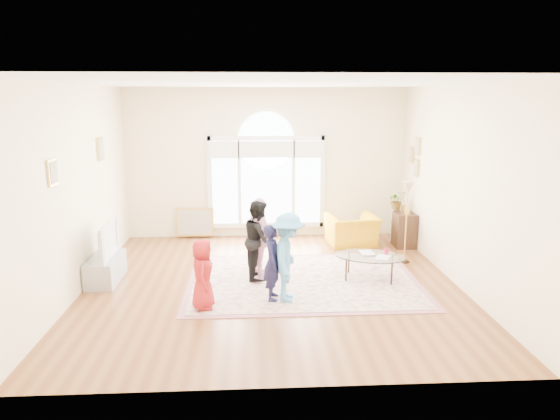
{
  "coord_description": "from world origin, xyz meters",
  "views": [
    {
      "loc": [
        -0.3,
        -7.69,
        2.97
      ],
      "look_at": [
        0.14,
        0.3,
        1.18
      ],
      "focal_mm": 32.0,
      "sensor_mm": 36.0,
      "label": 1
    }
  ],
  "objects": [
    {
      "name": "plant_pedestal",
      "position": [
        2.7,
        2.33,
        0.35
      ],
      "size": [
        0.2,
        0.2,
        0.7
      ],
      "primitive_type": "cylinder",
      "color": "white",
      "rests_on": "ground"
    },
    {
      "name": "potted_plant",
      "position": [
        2.7,
        2.33,
        0.9
      ],
      "size": [
        0.37,
        0.32,
        0.39
      ],
      "primitive_type": "imported",
      "rotation": [
        0.0,
        0.0,
        0.06
      ],
      "color": "#33722D",
      "rests_on": "plant_pedestal"
    },
    {
      "name": "armchair",
      "position": [
        1.73,
        2.11,
        0.32
      ],
      "size": [
        1.08,
        0.97,
        0.63
      ],
      "primitive_type": "imported",
      "rotation": [
        0.0,
        0.0,
        3.28
      ],
      "color": "gold",
      "rests_on": "ground"
    },
    {
      "name": "room_shell",
      "position": [
        0.01,
        2.83,
        1.57
      ],
      "size": [
        6.0,
        6.0,
        6.0
      ],
      "color": "#F5E4C0",
      "rests_on": "ground"
    },
    {
      "name": "floor_lamp",
      "position": [
        2.49,
        1.0,
        1.28
      ],
      "size": [
        0.27,
        0.27,
        1.51
      ],
      "color": "black",
      "rests_on": "ground"
    },
    {
      "name": "child_pink",
      "position": [
        -0.2,
        0.31,
        0.7
      ],
      "size": [
        0.63,
        0.86,
        1.36
      ],
      "primitive_type": "imported",
      "rotation": [
        0.0,
        0.0,
        2.0
      ],
      "color": "#F8AAC5",
      "rests_on": "area_rug"
    },
    {
      "name": "child_blue",
      "position": [
        0.21,
        -0.7,
        0.69
      ],
      "size": [
        0.61,
        0.92,
        1.33
      ],
      "primitive_type": "imported",
      "rotation": [
        0.0,
        0.0,
        1.43
      ],
      "color": "#53A0DF",
      "rests_on": "area_rug"
    },
    {
      "name": "leaning_picture",
      "position": [
        -1.56,
        2.9,
        0.0
      ],
      "size": [
        0.8,
        0.14,
        0.62
      ],
      "primitive_type": "cube",
      "rotation": [
        -0.14,
        0.0,
        0.0
      ],
      "color": "tan",
      "rests_on": "ground"
    },
    {
      "name": "tv_console",
      "position": [
        -2.75,
        0.3,
        0.21
      ],
      "size": [
        0.45,
        1.0,
        0.42
      ],
      "primitive_type": "cube",
      "color": "#9C9FA5",
      "rests_on": "ground"
    },
    {
      "name": "coffee_table",
      "position": [
        1.63,
        0.13,
        0.4
      ],
      "size": [
        1.32,
        1.04,
        0.54
      ],
      "rotation": [
        0.0,
        0.0,
        -0.29
      ],
      "color": "silver",
      "rests_on": "ground"
    },
    {
      "name": "ground",
      "position": [
        0.0,
        0.0,
        0.0
      ],
      "size": [
        6.0,
        6.0,
        0.0
      ],
      "primitive_type": "plane",
      "color": "brown",
      "rests_on": "ground"
    },
    {
      "name": "side_cabinet",
      "position": [
        2.78,
        1.99,
        0.35
      ],
      "size": [
        0.4,
        0.5,
        0.7
      ],
      "primitive_type": "cube",
      "color": "black",
      "rests_on": "ground"
    },
    {
      "name": "child_navy",
      "position": [
        -0.02,
        -0.64,
        0.6
      ],
      "size": [
        0.31,
        0.44,
        1.15
      ],
      "primitive_type": "imported",
      "rotation": [
        0.0,
        0.0,
        1.49
      ],
      "color": "#18173A",
      "rests_on": "area_rug"
    },
    {
      "name": "television",
      "position": [
        -2.74,
        0.3,
        0.71
      ],
      "size": [
        0.17,
        1.0,
        0.58
      ],
      "color": "black",
      "rests_on": "tv_console"
    },
    {
      "name": "rug_border",
      "position": [
        0.52,
        0.12,
        0.01
      ],
      "size": [
        3.8,
        2.8,
        0.01
      ],
      "primitive_type": "cube",
      "color": "#9C5D67",
      "rests_on": "ground"
    },
    {
      "name": "child_black",
      "position": [
        -0.2,
        0.28,
        0.68
      ],
      "size": [
        0.53,
        0.67,
        1.33
      ],
      "primitive_type": "imported",
      "rotation": [
        0.0,
        0.0,
        1.53
      ],
      "color": "black",
      "rests_on": "area_rug"
    },
    {
      "name": "area_rug",
      "position": [
        0.52,
        0.12,
        0.01
      ],
      "size": [
        3.6,
        2.6,
        0.02
      ],
      "primitive_type": "cube",
      "color": "beige",
      "rests_on": "ground"
    },
    {
      "name": "child_red",
      "position": [
        -1.03,
        -0.93,
        0.53
      ],
      "size": [
        0.34,
        0.51,
        1.02
      ],
      "primitive_type": "imported",
      "rotation": [
        0.0,
        0.0,
        1.6
      ],
      "color": "#AA1C20",
      "rests_on": "area_rug"
    }
  ]
}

